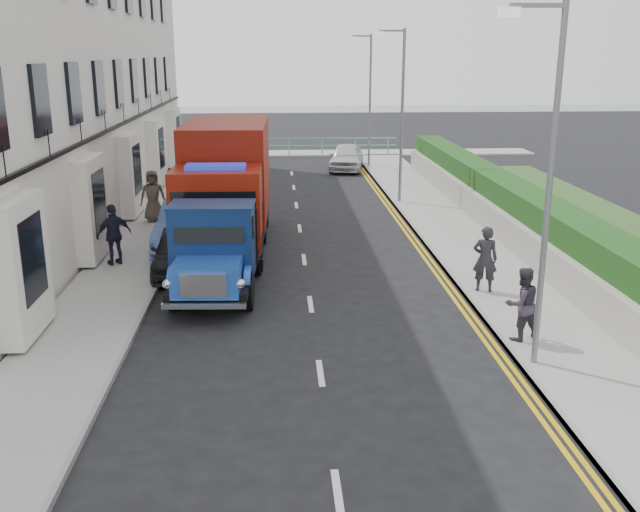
{
  "coord_description": "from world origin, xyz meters",
  "views": [
    {
      "loc": [
        -0.81,
        -14.87,
        6.13
      ],
      "look_at": [
        0.21,
        1.52,
        1.4
      ],
      "focal_mm": 40.0,
      "sensor_mm": 36.0,
      "label": 1
    }
  ],
  "objects_px": {
    "red_lorry": "(226,182)",
    "pedestrian_east_near": "(485,259)",
    "bedford_lorry": "(215,255)",
    "lamp_far": "(368,93)",
    "lamp_mid": "(399,106)",
    "lamp_near": "(544,170)",
    "parked_car_front": "(180,250)"
  },
  "relations": [
    {
      "from": "parked_car_front",
      "to": "pedestrian_east_near",
      "type": "xyz_separation_m",
      "value": [
        8.13,
        -2.54,
        0.34
      ]
    },
    {
      "from": "parked_car_front",
      "to": "lamp_mid",
      "type": "bearing_deg",
      "value": 45.02
    },
    {
      "from": "lamp_far",
      "to": "parked_car_front",
      "type": "relative_size",
      "value": 1.86
    },
    {
      "from": "lamp_near",
      "to": "lamp_mid",
      "type": "xyz_separation_m",
      "value": [
        0.0,
        16.0,
        0.0
      ]
    },
    {
      "from": "bedford_lorry",
      "to": "lamp_far",
      "type": "bearing_deg",
      "value": 75.68
    },
    {
      "from": "pedestrian_east_near",
      "to": "lamp_far",
      "type": "bearing_deg",
      "value": -75.18
    },
    {
      "from": "lamp_mid",
      "to": "red_lorry",
      "type": "height_order",
      "value": "lamp_mid"
    },
    {
      "from": "lamp_near",
      "to": "lamp_mid",
      "type": "bearing_deg",
      "value": 90.0
    },
    {
      "from": "bedford_lorry",
      "to": "parked_car_front",
      "type": "height_order",
      "value": "bedford_lorry"
    },
    {
      "from": "lamp_mid",
      "to": "parked_car_front",
      "type": "xyz_separation_m",
      "value": [
        -7.78,
        -9.02,
        -3.36
      ]
    },
    {
      "from": "red_lorry",
      "to": "parked_car_front",
      "type": "height_order",
      "value": "red_lorry"
    },
    {
      "from": "bedford_lorry",
      "to": "parked_car_front",
      "type": "xyz_separation_m",
      "value": [
        -1.19,
        2.33,
        -0.5
      ]
    },
    {
      "from": "lamp_near",
      "to": "bedford_lorry",
      "type": "bearing_deg",
      "value": 144.79
    },
    {
      "from": "lamp_far",
      "to": "red_lorry",
      "type": "height_order",
      "value": "lamp_far"
    },
    {
      "from": "parked_car_front",
      "to": "red_lorry",
      "type": "bearing_deg",
      "value": 64.01
    },
    {
      "from": "lamp_mid",
      "to": "red_lorry",
      "type": "relative_size",
      "value": 0.93
    },
    {
      "from": "lamp_near",
      "to": "pedestrian_east_near",
      "type": "distance_m",
      "value": 5.37
    },
    {
      "from": "lamp_near",
      "to": "parked_car_front",
      "type": "height_order",
      "value": "lamp_near"
    },
    {
      "from": "lamp_mid",
      "to": "red_lorry",
      "type": "bearing_deg",
      "value": -137.37
    },
    {
      "from": "lamp_mid",
      "to": "bedford_lorry",
      "type": "bearing_deg",
      "value": -120.11
    },
    {
      "from": "lamp_mid",
      "to": "red_lorry",
      "type": "distance_m",
      "value": 9.17
    },
    {
      "from": "lamp_near",
      "to": "parked_car_front",
      "type": "xyz_separation_m",
      "value": [
        -7.78,
        6.98,
        -3.36
      ]
    },
    {
      "from": "lamp_far",
      "to": "pedestrian_east_near",
      "type": "bearing_deg",
      "value": -89.05
    },
    {
      "from": "lamp_mid",
      "to": "pedestrian_east_near",
      "type": "xyz_separation_m",
      "value": [
        0.36,
        -11.57,
        -3.01
      ]
    },
    {
      "from": "bedford_lorry",
      "to": "parked_car_front",
      "type": "bearing_deg",
      "value": 119.92
    },
    {
      "from": "lamp_mid",
      "to": "pedestrian_east_near",
      "type": "height_order",
      "value": "lamp_mid"
    },
    {
      "from": "lamp_far",
      "to": "parked_car_front",
      "type": "bearing_deg",
      "value": -112.24
    },
    {
      "from": "parked_car_front",
      "to": "bedford_lorry",
      "type": "bearing_deg",
      "value": -67.11
    },
    {
      "from": "bedford_lorry",
      "to": "pedestrian_east_near",
      "type": "relative_size",
      "value": 3.09
    },
    {
      "from": "red_lorry",
      "to": "pedestrian_east_near",
      "type": "height_order",
      "value": "red_lorry"
    },
    {
      "from": "parked_car_front",
      "to": "pedestrian_east_near",
      "type": "height_order",
      "value": "pedestrian_east_near"
    },
    {
      "from": "lamp_far",
      "to": "bedford_lorry",
      "type": "relative_size",
      "value": 1.31
    }
  ]
}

